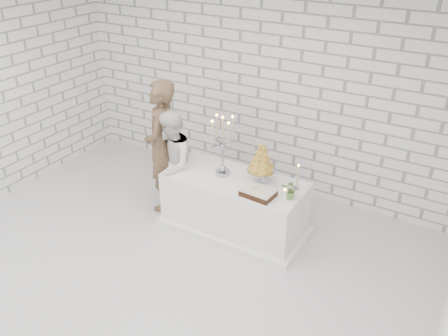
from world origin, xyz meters
TOP-DOWN VIEW (x-y plane):
  - ground at (0.00, 0.00)m, footprint 6.00×5.00m
  - ceiling at (0.00, 0.00)m, footprint 6.00×5.00m
  - wall_back at (0.00, 2.50)m, footprint 6.00×0.01m
  - cake_table at (0.36, 1.19)m, footprint 1.80×0.80m
  - groom at (-0.77, 1.18)m, footprint 0.68×0.80m
  - bride at (-0.56, 1.09)m, footprint 0.84×0.91m
  - candelabra at (0.17, 1.20)m, footprint 0.40×0.40m
  - croquembouche at (0.68, 1.28)m, footprint 0.37×0.37m
  - chocolate_cake at (0.80, 0.97)m, footprint 0.40×0.30m
  - pillar_candle at (1.10, 1.07)m, footprint 0.10×0.10m
  - extra_taper at (1.14, 1.34)m, footprint 0.08×0.08m
  - flowers at (1.14, 1.11)m, footprint 0.22×0.19m

SIDE VIEW (x-z plane):
  - ground at x=0.00m, z-range -0.01..0.01m
  - cake_table at x=0.36m, z-range 0.00..0.75m
  - bride at x=-0.56m, z-range 0.00..1.51m
  - chocolate_cake at x=0.80m, z-range 0.75..0.83m
  - pillar_candle at x=1.10m, z-range 0.75..0.87m
  - flowers at x=1.14m, z-range 0.75..0.99m
  - extra_taper at x=1.14m, z-range 0.75..1.07m
  - groom at x=-0.77m, z-range 0.00..1.85m
  - croquembouche at x=0.68m, z-range 0.75..1.29m
  - candelabra at x=0.17m, z-range 0.75..1.56m
  - wall_back at x=0.00m, z-range 0.00..3.00m
  - ceiling at x=0.00m, z-range 3.00..3.00m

